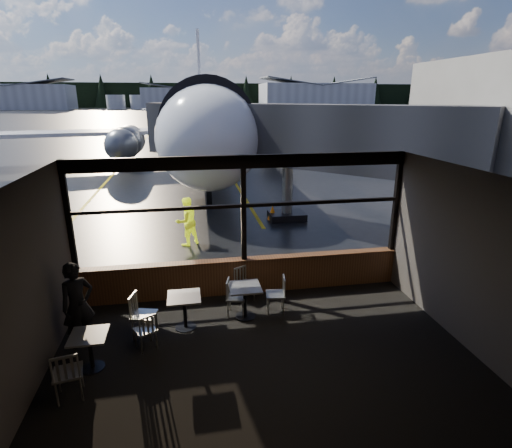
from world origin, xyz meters
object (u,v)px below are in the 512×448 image
object	(u,v)px
cafe_table_near	(245,302)
chair_near_w	(236,298)
passenger	(78,305)
airliner	(201,81)
chair_mid_w	(144,315)
chair_left_s	(68,373)
cafe_table_mid	(185,312)
chair_near_e	(275,295)
chair_mid_s	(145,330)
cone_nose	(272,212)
chair_near_n	(245,284)
jet_bridge	(316,165)
ground_crew	(186,221)
cafe_table_left	(91,352)

from	to	relation	value
cafe_table_near	chair_near_w	size ratio (longest dim) A/B	0.87
cafe_table_near	passenger	distance (m)	3.45
airliner	chair_mid_w	size ratio (longest dim) A/B	40.33
chair_mid_w	chair_left_s	world-z (taller)	chair_mid_w
cafe_table_mid	chair_near_e	distance (m)	2.08
cafe_table_mid	chair_mid_w	distance (m)	0.85
passenger	chair_left_s	bearing A→B (deg)	-119.74
cafe_table_mid	chair_mid_s	size ratio (longest dim) A/B	0.96
cafe_table_near	cone_nose	xyz separation A→B (m)	(2.24, 7.38, -0.10)
cone_nose	chair_near_n	bearing A→B (deg)	-107.91
chair_near_n	passenger	bearing A→B (deg)	-9.99
chair_mid_w	chair_mid_s	bearing A→B (deg)	21.39
chair_near_n	cone_nose	world-z (taller)	chair_near_n
jet_bridge	cone_nose	bearing A→B (deg)	155.56
ground_crew	cone_nose	bearing A→B (deg)	-179.39
jet_bridge	chair_mid_s	bearing A→B (deg)	-128.03
cafe_table_mid	chair_mid_s	distance (m)	0.98
chair_mid_s	cone_nose	bearing A→B (deg)	34.38
cafe_table_left	cafe_table_mid	bearing A→B (deg)	32.51
cafe_table_near	chair_near_w	world-z (taller)	chair_near_w
passenger	airliner	bearing A→B (deg)	45.78
jet_bridge	cafe_table_near	world-z (taller)	jet_bridge
chair_near_n	chair_mid_s	xyz separation A→B (m)	(-2.22, -1.60, -0.02)
cafe_table_mid	chair_near_w	size ratio (longest dim) A/B	0.86
airliner	cafe_table_near	xyz separation A→B (m)	(-0.29, -23.02, -5.54)
chair_near_w	chair_mid_s	bearing A→B (deg)	-49.40
jet_bridge	passenger	world-z (taller)	jet_bridge
cafe_table_near	chair_near_n	distance (m)	0.80
cafe_table_left	chair_near_e	bearing A→B (deg)	20.32
cafe_table_mid	ground_crew	world-z (taller)	ground_crew
cafe_table_left	chair_mid_w	bearing A→B (deg)	46.33
chair_near_w	cone_nose	world-z (taller)	chair_near_w
chair_mid_w	chair_near_e	bearing A→B (deg)	114.23
chair_near_e	cone_nose	distance (m)	7.45
chair_near_w	chair_near_n	xyz separation A→B (m)	(0.29, 0.67, -0.02)
cone_nose	chair_near_w	bearing A→B (deg)	-108.47
chair_near_e	chair_near_w	size ratio (longest dim) A/B	1.02
chair_left_s	cone_nose	size ratio (longest dim) A/B	1.62
ground_crew	chair_near_n	bearing A→B (deg)	73.84
cafe_table_left	chair_left_s	distance (m)	0.74
airliner	chair_left_s	world-z (taller)	airliner
airliner	ground_crew	world-z (taller)	airliner
chair_mid_s	ground_crew	size ratio (longest dim) A/B	0.49
cafe_table_left	chair_near_n	xyz separation A→B (m)	(3.14, 2.09, 0.07)
cafe_table_left	chair_near_e	world-z (taller)	chair_near_e
jet_bridge	chair_near_e	distance (m)	7.50
cafe_table_near	passenger	xyz separation A→B (m)	(-3.38, -0.46, 0.50)
ground_crew	cone_nose	world-z (taller)	ground_crew
chair_mid_w	jet_bridge	bearing A→B (deg)	154.95
cafe_table_left	cone_nose	distance (m)	10.15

